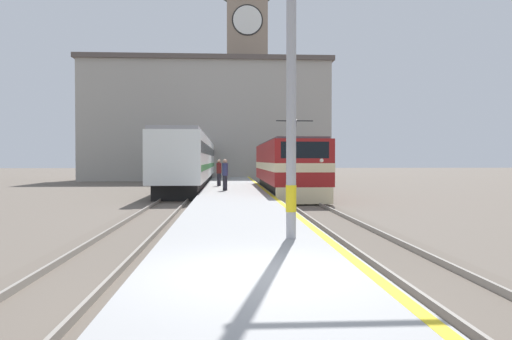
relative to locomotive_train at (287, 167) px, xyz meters
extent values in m
plane|color=#60564C|center=(-3.27, 6.87, -1.75)|extent=(200.00, 200.00, 0.00)
cube|color=#999999|center=(-3.27, 1.87, -1.53)|extent=(3.86, 140.00, 0.44)
cube|color=yellow|center=(-1.49, 1.87, -1.31)|extent=(0.20, 140.00, 0.00)
cube|color=#60564C|center=(0.00, 1.87, -1.74)|extent=(2.84, 140.00, 0.02)
cube|color=gray|center=(-0.72, 1.87, -1.66)|extent=(0.07, 140.00, 0.14)
cube|color=gray|center=(0.72, 1.87, -1.66)|extent=(0.07, 140.00, 0.14)
cube|color=#60564C|center=(-6.50, 1.87, -1.74)|extent=(2.84, 140.00, 0.02)
cube|color=gray|center=(-7.22, 1.87, -1.66)|extent=(0.07, 140.00, 0.14)
cube|color=gray|center=(-5.78, 1.87, -1.66)|extent=(0.07, 140.00, 0.14)
cube|color=black|center=(0.00, 0.04, -1.30)|extent=(2.46, 13.50, 0.90)
cube|color=maroon|center=(0.00, 0.04, 0.32)|extent=(2.90, 14.68, 2.34)
cube|color=beige|center=(0.00, 0.04, 0.08)|extent=(2.92, 14.70, 0.44)
cube|color=beige|center=(0.00, -7.15, -1.26)|extent=(2.75, 0.30, 0.81)
cube|color=black|center=(0.00, -7.24, 0.93)|extent=(2.32, 0.12, 0.80)
sphere|color=white|center=(-0.80, -7.28, 0.43)|extent=(0.20, 0.20, 0.20)
sphere|color=white|center=(0.80, -7.28, 0.43)|extent=(0.20, 0.20, 0.20)
cube|color=#4C4C51|center=(0.00, 0.04, 1.54)|extent=(2.61, 13.94, 0.12)
cylinder|color=#333333|center=(0.00, -3.98, 2.10)|extent=(0.06, 0.63, 1.03)
cylinder|color=#333333|center=(0.00, -3.28, 2.10)|extent=(0.06, 0.63, 1.03)
cube|color=#262626|center=(0.00, -3.63, 2.60)|extent=(2.03, 0.08, 0.06)
cube|color=black|center=(-6.50, 22.01, -1.30)|extent=(2.46, 52.74, 0.90)
cube|color=silver|center=(-6.50, 22.01, 0.58)|extent=(2.90, 54.94, 2.87)
cube|color=black|center=(-6.50, 22.01, 1.16)|extent=(2.92, 53.84, 0.64)
cube|color=#338442|center=(-6.50, 22.01, 0.01)|extent=(2.92, 53.84, 0.36)
cube|color=gray|center=(-6.50, 22.01, 2.12)|extent=(2.67, 54.94, 0.20)
cylinder|color=#9E9EA3|center=(-2.28, -19.72, 3.03)|extent=(0.22, 0.22, 8.68)
cylinder|color=yellow|center=(-2.28, -19.72, -0.41)|extent=(0.24, 0.24, 0.60)
cylinder|color=#23232D|center=(-4.25, 3.13, -0.88)|extent=(0.26, 0.26, 0.85)
cylinder|color=maroon|center=(-4.25, 3.13, -0.10)|extent=(0.34, 0.34, 0.71)
sphere|color=tan|center=(-4.25, 3.13, 0.37)|extent=(0.23, 0.23, 0.23)
cylinder|color=#23232D|center=(-3.82, -2.08, -0.88)|extent=(0.26, 0.26, 0.86)
cylinder|color=navy|center=(-3.82, -2.08, -0.09)|extent=(0.34, 0.34, 0.72)
sphere|color=tan|center=(-3.82, -2.08, 0.39)|extent=(0.23, 0.23, 0.23)
cube|color=gray|center=(-1.19, 32.48, 9.60)|extent=(4.98, 4.98, 22.70)
cylinder|color=black|center=(-1.19, 29.97, 17.47)|extent=(3.79, 0.06, 3.79)
cylinder|color=white|center=(-1.19, 29.94, 17.47)|extent=(3.49, 0.10, 3.49)
cube|color=#A8A399|center=(-5.93, 24.83, 4.56)|extent=(26.36, 7.89, 12.62)
cube|color=#564C47|center=(-5.93, 24.83, 11.12)|extent=(26.96, 8.49, 0.50)
camera|label=1|loc=(-3.72, -30.84, 0.46)|focal=35.00mm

